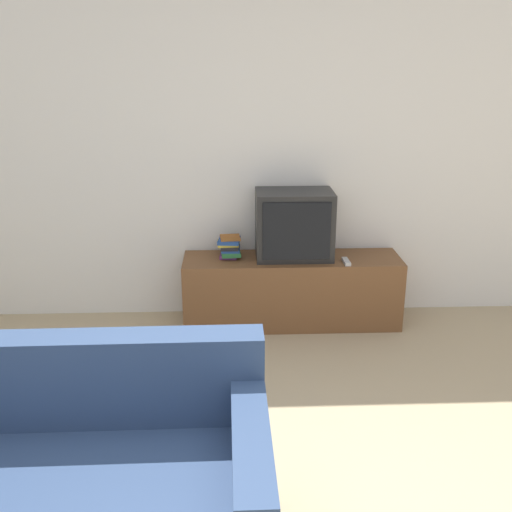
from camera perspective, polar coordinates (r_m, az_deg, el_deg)
wall_back at (r=4.54m, az=0.32°, el=10.16°), size 9.00×0.06×2.60m
tv_stand at (r=4.57m, az=3.40°, el=-3.30°), size 1.63×0.43×0.53m
television at (r=4.44m, az=3.65°, el=3.01°), size 0.56×0.37×0.50m
couch at (r=2.65m, az=-19.66°, el=-21.70°), size 1.76×0.91×0.88m
book_stack at (r=4.47m, az=-2.53°, el=0.90°), size 0.18×0.22×0.16m
remote_on_stand at (r=4.41m, az=8.59°, el=-0.53°), size 0.04×0.15×0.02m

